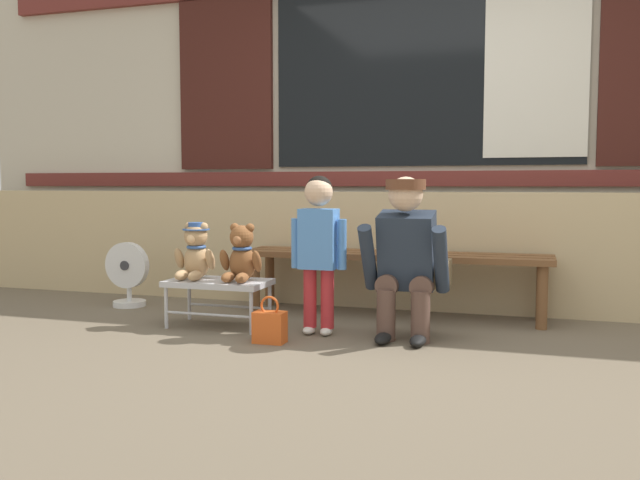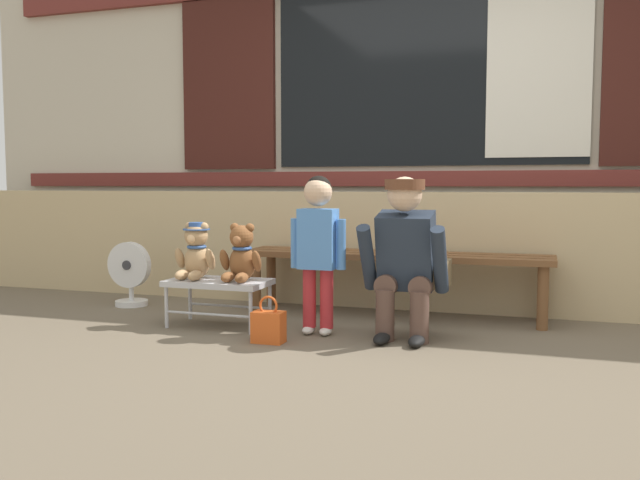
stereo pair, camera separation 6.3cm
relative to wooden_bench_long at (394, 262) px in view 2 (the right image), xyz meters
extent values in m
plane|color=brown|center=(0.07, -1.06, -0.37)|extent=(60.00, 60.00, 0.00)
cube|color=tan|center=(0.07, 0.37, 0.05)|extent=(8.03, 0.25, 0.85)
cube|color=beige|center=(0.07, 0.89, 1.25)|extent=(8.19, 0.20, 3.25)
cube|color=maroon|center=(0.07, 0.77, 0.58)|extent=(7.54, 0.04, 0.12)
cube|color=black|center=(0.07, 0.78, 1.38)|extent=(2.40, 0.03, 1.40)
cube|color=silver|center=(0.90, 0.76, 1.38)|extent=(0.74, 0.02, 1.29)
cube|color=#3D1914|center=(-1.61, 0.77, 1.38)|extent=(0.84, 0.05, 1.43)
cube|color=brown|center=(0.00, -0.14, 0.05)|extent=(2.10, 0.11, 0.04)
cube|color=brown|center=(0.00, 0.00, 0.05)|extent=(2.10, 0.11, 0.04)
cube|color=brown|center=(0.00, 0.14, 0.05)|extent=(2.10, 0.11, 0.04)
cylinder|color=brown|center=(-0.97, -0.14, -0.17)|extent=(0.07, 0.07, 0.40)
cylinder|color=brown|center=(-0.97, 0.14, -0.17)|extent=(0.07, 0.07, 0.40)
cylinder|color=brown|center=(0.97, -0.14, -0.17)|extent=(0.07, 0.07, 0.40)
cylinder|color=brown|center=(0.97, 0.14, -0.17)|extent=(0.07, 0.07, 0.40)
cube|color=#BCBCC1|center=(-0.99, -0.68, -0.09)|extent=(0.64, 0.36, 0.04)
cylinder|color=#BCBCC1|center=(-1.28, -0.83, -0.24)|extent=(0.02, 0.02, 0.26)
cylinder|color=#BCBCC1|center=(-1.28, -0.53, -0.24)|extent=(0.02, 0.02, 0.26)
cylinder|color=#BCBCC1|center=(-0.70, -0.83, -0.24)|extent=(0.02, 0.02, 0.26)
cylinder|color=#BCBCC1|center=(-0.70, -0.53, -0.24)|extent=(0.02, 0.02, 0.26)
cylinder|color=#BCBCC1|center=(-0.99, -0.83, -0.27)|extent=(0.58, 0.02, 0.02)
cylinder|color=#BCBCC1|center=(-0.99, -0.53, -0.27)|extent=(0.58, 0.02, 0.02)
ellipsoid|color=tan|center=(-1.15, -0.66, 0.04)|extent=(0.17, 0.14, 0.22)
sphere|color=tan|center=(-1.15, -0.67, 0.20)|extent=(0.15, 0.15, 0.15)
sphere|color=#F4C188|center=(-1.15, -0.72, 0.19)|extent=(0.06, 0.06, 0.06)
sphere|color=tan|center=(-1.21, -0.66, 0.26)|extent=(0.06, 0.06, 0.06)
ellipsoid|color=tan|center=(-1.26, -0.69, 0.06)|extent=(0.06, 0.11, 0.16)
ellipsoid|color=tan|center=(-1.20, -0.77, -0.04)|extent=(0.06, 0.15, 0.06)
sphere|color=tan|center=(-1.10, -0.66, 0.26)|extent=(0.06, 0.06, 0.06)
ellipsoid|color=tan|center=(-1.04, -0.69, 0.06)|extent=(0.06, 0.11, 0.16)
ellipsoid|color=tan|center=(-1.11, -0.77, -0.04)|extent=(0.06, 0.15, 0.06)
torus|color=#335699|center=(-1.15, -0.66, 0.13)|extent=(0.13, 0.13, 0.02)
cylinder|color=#335699|center=(-1.15, -0.66, 0.24)|extent=(0.17, 0.17, 0.01)
cylinder|color=#335699|center=(-1.15, -0.66, 0.27)|extent=(0.10, 0.10, 0.04)
ellipsoid|color=brown|center=(-0.83, -0.66, 0.04)|extent=(0.17, 0.14, 0.22)
sphere|color=brown|center=(-0.83, -0.67, 0.20)|extent=(0.15, 0.15, 0.15)
sphere|color=#AE6E42|center=(-0.83, -0.72, 0.19)|extent=(0.06, 0.06, 0.06)
sphere|color=brown|center=(-0.89, -0.66, 0.26)|extent=(0.06, 0.06, 0.06)
ellipsoid|color=brown|center=(-0.94, -0.69, 0.06)|extent=(0.06, 0.11, 0.16)
ellipsoid|color=brown|center=(-0.88, -0.77, -0.04)|extent=(0.06, 0.15, 0.06)
sphere|color=brown|center=(-0.78, -0.66, 0.26)|extent=(0.06, 0.06, 0.06)
ellipsoid|color=brown|center=(-0.72, -0.69, 0.06)|extent=(0.06, 0.11, 0.16)
ellipsoid|color=brown|center=(-0.79, -0.77, -0.04)|extent=(0.06, 0.15, 0.06)
torus|color=#335699|center=(-0.83, -0.66, 0.13)|extent=(0.13, 0.13, 0.02)
cylinder|color=#B7282D|center=(-0.37, -0.69, -0.15)|extent=(0.08, 0.08, 0.36)
ellipsoid|color=silver|center=(-0.37, -0.71, -0.35)|extent=(0.07, 0.12, 0.05)
cylinder|color=#B7282D|center=(-0.26, -0.69, -0.15)|extent=(0.08, 0.08, 0.36)
ellipsoid|color=silver|center=(-0.26, -0.71, -0.35)|extent=(0.07, 0.12, 0.05)
cube|color=#4C84CC|center=(-0.32, -0.69, 0.21)|extent=(0.22, 0.15, 0.36)
cylinder|color=#4C84CC|center=(-0.46, -0.69, 0.18)|extent=(0.06, 0.06, 0.30)
cylinder|color=#4C84CC|center=(-0.17, -0.69, 0.18)|extent=(0.06, 0.06, 0.30)
sphere|color=#DBB28E|center=(-0.32, -0.69, 0.49)|extent=(0.17, 0.17, 0.17)
sphere|color=black|center=(-0.32, -0.68, 0.51)|extent=(0.16, 0.16, 0.16)
cylinder|color=brown|center=(0.10, -0.73, -0.22)|extent=(0.11, 0.11, 0.30)
cylinder|color=brown|center=(0.10, -0.59, -0.05)|extent=(0.13, 0.32, 0.13)
ellipsoid|color=black|center=(0.10, -0.81, -0.34)|extent=(0.09, 0.20, 0.06)
cylinder|color=brown|center=(0.30, -0.73, -0.22)|extent=(0.11, 0.11, 0.30)
cylinder|color=brown|center=(0.30, -0.59, -0.05)|extent=(0.13, 0.32, 0.13)
ellipsoid|color=black|center=(0.30, -0.81, -0.34)|extent=(0.09, 0.20, 0.06)
cube|color=#232D3D|center=(0.20, -0.62, 0.15)|extent=(0.32, 0.30, 0.47)
cylinder|color=#232D3D|center=(-0.01, -0.72, 0.11)|extent=(0.08, 0.28, 0.40)
cylinder|color=#232D3D|center=(0.41, -0.72, 0.11)|extent=(0.08, 0.28, 0.40)
sphere|color=#DBB28E|center=(0.20, -0.69, 0.48)|extent=(0.20, 0.20, 0.20)
cylinder|color=brown|center=(0.20, -0.69, 0.53)|extent=(0.23, 0.23, 0.06)
cube|color=brown|center=(0.39, -0.53, 0.01)|extent=(0.10, 0.22, 0.16)
cube|color=#DB561E|center=(-0.52, -0.99, -0.28)|extent=(0.18, 0.11, 0.18)
torus|color=#DB561E|center=(-0.52, -0.99, -0.16)|extent=(0.11, 0.01, 0.11)
cylinder|color=silver|center=(-1.95, -0.22, -0.35)|extent=(0.24, 0.24, 0.04)
cylinder|color=silver|center=(-1.95, -0.22, -0.28)|extent=(0.04, 0.04, 0.10)
cylinder|color=silver|center=(-1.95, -0.24, -0.06)|extent=(0.34, 0.06, 0.34)
cylinder|color=#333338|center=(-1.95, -0.24, -0.06)|extent=(0.07, 0.08, 0.07)
camera|label=1|loc=(0.90, -4.53, 0.53)|focal=37.86mm
camera|label=2|loc=(0.96, -4.51, 0.53)|focal=37.86mm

